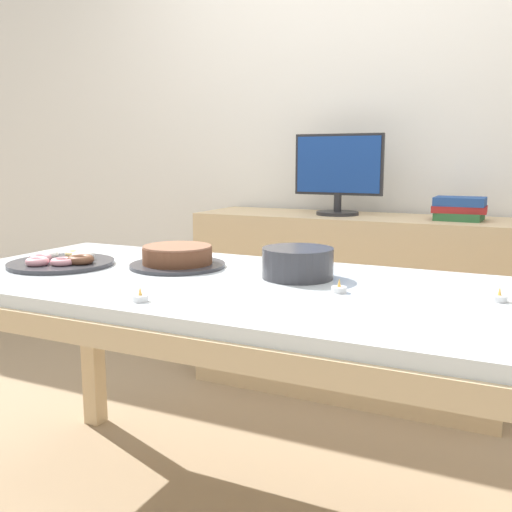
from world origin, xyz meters
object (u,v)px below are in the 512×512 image
(book_stack, at_px, (460,209))
(plate_stack, at_px, (298,263))
(computer_monitor, at_px, (338,175))
(tealight_near_front, at_px, (339,289))
(pastry_platter, at_px, (62,261))
(tealight_centre, at_px, (140,298))
(cake_chocolate_round, at_px, (178,257))
(tealight_right_edge, at_px, (309,262))
(tealight_left_edge, at_px, (499,298))

(book_stack, xyz_separation_m, plate_stack, (-0.33, -1.06, -0.09))
(computer_monitor, distance_m, tealight_near_front, 1.28)
(pastry_platter, height_order, plate_stack, plate_stack)
(book_stack, bearing_deg, pastry_platter, -132.46)
(tealight_near_front, xyz_separation_m, tealight_centre, (-0.41, -0.30, 0.00))
(tealight_centre, bearing_deg, pastry_platter, 151.78)
(cake_chocolate_round, xyz_separation_m, tealight_centre, (0.17, -0.42, -0.02))
(computer_monitor, bearing_deg, tealight_near_front, -72.28)
(book_stack, distance_m, tealight_right_edge, 0.94)
(book_stack, distance_m, tealight_left_edge, 1.14)
(tealight_near_front, relative_size, tealight_centre, 1.00)
(computer_monitor, bearing_deg, cake_chocolate_round, -100.69)
(plate_stack, bearing_deg, cake_chocolate_round, -179.14)
(pastry_platter, height_order, tealight_near_front, pastry_platter)
(plate_stack, height_order, tealight_left_edge, plate_stack)
(cake_chocolate_round, distance_m, tealight_near_front, 0.59)
(cake_chocolate_round, xyz_separation_m, plate_stack, (0.42, 0.01, 0.01))
(computer_monitor, relative_size, tealight_near_front, 10.60)
(tealight_near_front, xyz_separation_m, tealight_right_edge, (-0.21, 0.33, 0.00))
(tealight_left_edge, bearing_deg, tealight_centre, -154.58)
(computer_monitor, height_order, book_stack, computer_monitor)
(pastry_platter, bearing_deg, book_stack, 47.54)
(pastry_platter, distance_m, tealight_centre, 0.60)
(book_stack, bearing_deg, tealight_centre, -111.28)
(book_stack, bearing_deg, tealight_near_front, -98.03)
(cake_chocolate_round, height_order, tealight_right_edge, cake_chocolate_round)
(book_stack, height_order, tealight_near_front, book_stack)
(book_stack, relative_size, tealight_right_edge, 5.71)
(pastry_platter, bearing_deg, tealight_centre, -28.22)
(computer_monitor, distance_m, cake_chocolate_round, 1.11)
(tealight_near_front, distance_m, tealight_left_edge, 0.39)
(plate_stack, bearing_deg, book_stack, 72.53)
(cake_chocolate_round, distance_m, tealight_left_edge, 0.97)
(tealight_right_edge, distance_m, tealight_centre, 0.67)
(computer_monitor, height_order, tealight_centre, computer_monitor)
(cake_chocolate_round, xyz_separation_m, tealight_near_front, (0.58, -0.12, -0.02))
(book_stack, xyz_separation_m, cake_chocolate_round, (-0.75, -1.07, -0.10))
(pastry_platter, xyz_separation_m, plate_stack, (0.77, 0.15, 0.03))
(pastry_platter, relative_size, tealight_centre, 8.52)
(computer_monitor, relative_size, cake_chocolate_round, 1.37)
(tealight_centre, bearing_deg, plate_stack, 60.14)
(book_stack, distance_m, plate_stack, 1.12)
(pastry_platter, relative_size, plate_stack, 1.62)
(tealight_right_edge, height_order, tealight_centre, same)
(pastry_platter, distance_m, tealight_left_edge, 1.33)
(book_stack, height_order, tealight_right_edge, book_stack)
(book_stack, distance_m, pastry_platter, 1.65)
(computer_monitor, bearing_deg, tealight_left_edge, -55.49)
(tealight_centre, bearing_deg, tealight_left_edge, 25.42)
(cake_chocolate_round, bearing_deg, plate_stack, 0.86)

